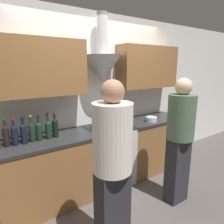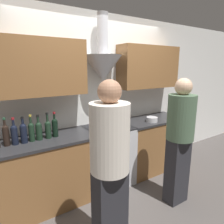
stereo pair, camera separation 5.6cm
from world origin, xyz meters
The scene contains 19 objects.
ground_plane centered at (0.00, 0.00, 0.00)m, with size 12.00×12.00×0.00m, color #4C4744.
wall_back centered at (-0.01, 0.60, 1.47)m, with size 8.40×0.56×2.60m.
counter_left centered at (-0.94, 0.33, 0.46)m, with size 1.23×0.62×0.92m.
counter_right centered at (0.91, 0.33, 0.46)m, with size 1.18×0.62×0.92m.
stove_range centered at (0.00, 0.33, 0.46)m, with size 0.66×0.60×0.92m.
wine_bottle_1 centered at (-1.37, 0.34, 1.06)m, with size 0.07×0.07×0.33m.
wine_bottle_2 centered at (-1.28, 0.33, 1.05)m, with size 0.07×0.07×0.32m.
wine_bottle_3 centered at (-1.18, 0.33, 1.06)m, with size 0.08×0.08×0.32m.
wine_bottle_4 centered at (-1.09, 0.34, 1.05)m, with size 0.07×0.07×0.33m.
wine_bottle_5 centered at (-1.01, 0.34, 1.05)m, with size 0.08×0.08×0.32m.
wine_bottle_6 centered at (-0.89, 0.33, 1.05)m, with size 0.07×0.07×0.33m.
wine_bottle_7 centered at (-0.80, 0.34, 1.06)m, with size 0.08×0.08×0.33m.
stock_pot centered at (-0.15, 0.34, 0.98)m, with size 0.20×0.20×0.12m.
mixing_bowl centered at (0.15, 0.38, 0.96)m, with size 0.25×0.25×0.07m.
orange_fruit centered at (1.23, 0.15, 0.96)m, with size 0.08×0.08×0.08m.
saucepan centered at (0.75, 0.18, 0.96)m, with size 0.19×0.19×0.08m.
chefs_knife centered at (0.90, 0.40, 0.93)m, with size 0.25×0.18×0.01m.
person_foreground_left centered at (-0.66, -0.75, 0.95)m, with size 0.35×0.35×1.71m.
person_foreground_right centered at (0.53, -0.56, 0.93)m, with size 0.35×0.35×1.68m.
Camera 1 is at (-1.57, -2.09, 1.81)m, focal length 32.00 mm.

